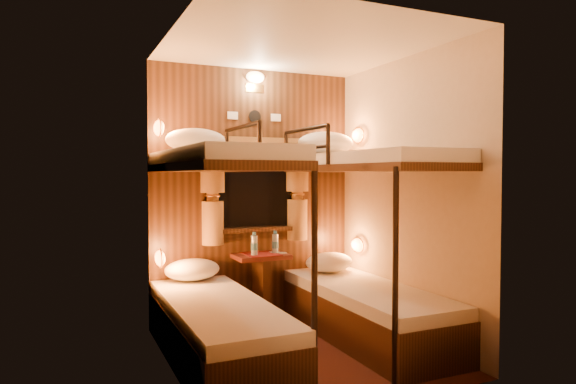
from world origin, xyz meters
name	(u,v)px	position (x,y,z in m)	size (l,w,h in m)	color
floor	(300,352)	(0.00, 0.00, 0.00)	(2.10, 2.10, 0.00)	#340F0E
ceiling	(300,45)	(0.00, 0.00, 2.40)	(2.10, 2.10, 0.00)	silver
wall_back	(254,195)	(0.00, 1.05, 1.20)	(2.40, 2.40, 0.00)	#C6B293
wall_front	(376,208)	(0.00, -1.05, 1.20)	(2.40, 2.40, 0.00)	#C6B293
wall_left	(172,203)	(-1.00, 0.00, 1.20)	(2.40, 2.40, 0.00)	#C6B293
wall_right	(405,197)	(1.00, 0.00, 1.20)	(2.40, 2.40, 0.00)	#C6B293
back_panel	(254,195)	(0.00, 1.04, 1.20)	(2.00, 0.03, 2.40)	black
bunk_left	(218,287)	(-0.65, 0.07, 0.56)	(0.72, 1.90, 1.82)	black
bunk_right	(366,273)	(0.65, 0.07, 0.56)	(0.72, 1.90, 1.82)	black
window	(255,197)	(0.00, 1.00, 1.18)	(1.00, 0.12, 0.79)	black
curtains	(256,188)	(0.00, 0.97, 1.26)	(1.10, 0.22, 1.00)	brown
back_fixtures	(255,85)	(0.00, 1.00, 2.25)	(0.54, 0.09, 0.48)	black
reading_lamps	(267,192)	(0.00, 0.70, 1.24)	(2.00, 0.20, 1.25)	orange
table	(261,279)	(0.00, 0.85, 0.41)	(0.50, 0.34, 0.66)	#531E13
bottle_left	(254,245)	(-0.08, 0.81, 0.74)	(0.06, 0.06, 0.22)	#99BFE5
bottle_right	(275,244)	(0.14, 0.84, 0.74)	(0.06, 0.06, 0.21)	#99BFE5
sachet_a	(274,252)	(0.15, 0.89, 0.65)	(0.09, 0.07, 0.01)	silver
sachet_b	(282,253)	(0.21, 0.83, 0.65)	(0.08, 0.06, 0.01)	silver
pillow_lower_left	(192,270)	(-0.65, 0.86, 0.55)	(0.49, 0.35, 0.19)	silver
pillow_lower_right	(329,262)	(0.65, 0.72, 0.55)	(0.48, 0.34, 0.19)	silver
pillow_upper_left	(196,140)	(-0.65, 0.71, 1.69)	(0.52, 0.37, 0.20)	silver
pillow_upper_right	(326,143)	(0.65, 0.79, 1.70)	(0.57, 0.41, 0.22)	silver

